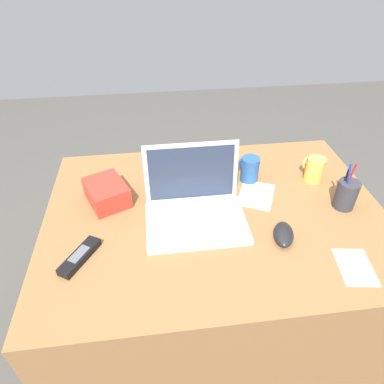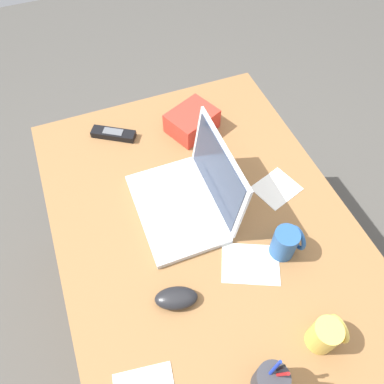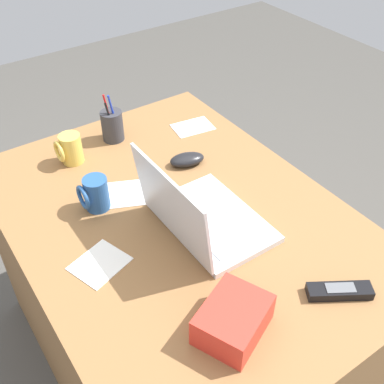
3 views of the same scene
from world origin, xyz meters
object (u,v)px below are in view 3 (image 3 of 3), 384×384
(computer_mouse, at_px, (187,159))
(coffee_mug_tall, at_px, (95,194))
(laptop, at_px, (200,217))
(coffee_mug_white, at_px, (70,149))
(pen_holder, at_px, (112,125))
(snack_bag, at_px, (233,320))
(cordless_phone, at_px, (339,291))

(computer_mouse, height_order, coffee_mug_tall, coffee_mug_tall)
(coffee_mug_tall, bearing_deg, laptop, -141.23)
(computer_mouse, relative_size, coffee_mug_white, 1.15)
(coffee_mug_tall, xyz_separation_m, pen_holder, (0.30, -0.21, 0.00))
(laptop, distance_m, computer_mouse, 0.31)
(coffee_mug_tall, bearing_deg, snack_bag, -172.87)
(pen_holder, relative_size, snack_bag, 1.10)
(computer_mouse, distance_m, coffee_mug_tall, 0.34)
(coffee_mug_white, distance_m, coffee_mug_tall, 0.26)
(coffee_mug_tall, height_order, cordless_phone, coffee_mug_tall)
(laptop, xyz_separation_m, coffee_mug_tall, (0.25, 0.20, 0.00))
(coffee_mug_tall, distance_m, pen_holder, 0.36)
(coffee_mug_tall, height_order, pen_holder, pen_holder)
(coffee_mug_tall, bearing_deg, pen_holder, -34.87)
(computer_mouse, relative_size, snack_bag, 0.70)
(coffee_mug_white, height_order, pen_holder, pen_holder)
(coffee_mug_white, xyz_separation_m, cordless_phone, (-0.88, -0.31, -0.04))
(coffee_mug_white, xyz_separation_m, snack_bag, (-0.81, -0.04, -0.01))
(laptop, xyz_separation_m, coffee_mug_white, (0.50, 0.17, 0.00))
(laptop, xyz_separation_m, snack_bag, (-0.31, 0.13, -0.01))
(coffee_mug_tall, bearing_deg, cordless_phone, -150.96)
(cordless_phone, height_order, snack_bag, snack_bag)
(laptop, bearing_deg, cordless_phone, -158.55)
(coffee_mug_white, distance_m, pen_holder, 0.18)
(laptop, relative_size, cordless_phone, 2.18)
(computer_mouse, distance_m, pen_holder, 0.30)
(coffee_mug_white, height_order, coffee_mug_tall, coffee_mug_tall)
(laptop, distance_m, coffee_mug_white, 0.53)
(computer_mouse, xyz_separation_m, snack_bag, (-0.58, 0.27, 0.02))
(coffee_mug_tall, relative_size, cordless_phone, 0.66)
(laptop, relative_size, pen_holder, 1.88)
(laptop, bearing_deg, pen_holder, -1.14)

